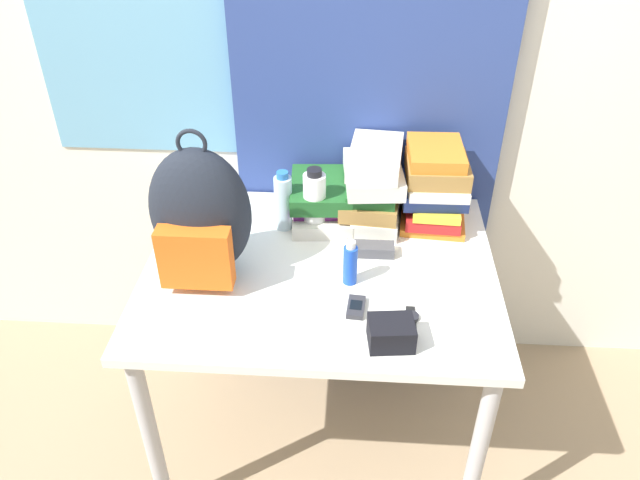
# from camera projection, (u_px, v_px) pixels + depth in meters

# --- Properties ---
(wall_back) EXTENTS (6.00, 0.06, 2.50)m
(wall_back) POSITION_uv_depth(u_px,v_px,m) (329.00, 56.00, 2.06)
(wall_back) COLOR silver
(wall_back) RESTS_ON ground_plane
(curtain_blue) EXTENTS (0.92, 0.04, 2.50)m
(curtain_blue) POSITION_uv_depth(u_px,v_px,m) (371.00, 63.00, 2.01)
(curtain_blue) COLOR navy
(curtain_blue) RESTS_ON ground_plane
(desk) EXTENTS (1.08, 0.86, 0.77)m
(desk) POSITION_uv_depth(u_px,v_px,m) (320.00, 290.00, 1.98)
(desk) COLOR silver
(desk) RESTS_ON ground_plane
(backpack) EXTENTS (0.30, 0.23, 0.47)m
(backpack) POSITION_uv_depth(u_px,v_px,m) (200.00, 217.00, 1.79)
(backpack) COLOR #1E232D
(backpack) RESTS_ON desk
(book_stack_left) EXTENTS (0.22, 0.29, 0.14)m
(book_stack_left) POSITION_uv_depth(u_px,v_px,m) (321.00, 200.00, 2.11)
(book_stack_left) COLOR silver
(book_stack_left) RESTS_ON desk
(book_stack_center) EXTENTS (0.21, 0.30, 0.26)m
(book_stack_center) POSITION_uv_depth(u_px,v_px,m) (374.00, 185.00, 2.07)
(book_stack_center) COLOR silver
(book_stack_center) RESTS_ON desk
(book_stack_right) EXTENTS (0.23, 0.27, 0.28)m
(book_stack_right) POSITION_uv_depth(u_px,v_px,m) (435.00, 186.00, 2.06)
(book_stack_right) COLOR orange
(book_stack_right) RESTS_ON desk
(water_bottle) EXTENTS (0.06, 0.06, 0.21)m
(water_bottle) POSITION_uv_depth(u_px,v_px,m) (283.00, 202.00, 2.05)
(water_bottle) COLOR silver
(water_bottle) RESTS_ON desk
(sports_bottle) EXTENTS (0.07, 0.07, 0.24)m
(sports_bottle) POSITION_uv_depth(u_px,v_px,m) (315.00, 203.00, 2.02)
(sports_bottle) COLOR white
(sports_bottle) RESTS_ON desk
(sunscreen_bottle) EXTENTS (0.04, 0.04, 0.15)m
(sunscreen_bottle) POSITION_uv_depth(u_px,v_px,m) (350.00, 264.00, 1.83)
(sunscreen_bottle) COLOR blue
(sunscreen_bottle) RESTS_ON desk
(cell_phone) EXTENTS (0.06, 0.09, 0.02)m
(cell_phone) POSITION_uv_depth(u_px,v_px,m) (356.00, 307.00, 1.76)
(cell_phone) COLOR #2D2D33
(cell_phone) RESTS_ON desk
(sunglasses_case) EXTENTS (0.15, 0.06, 0.04)m
(sunglasses_case) POSITION_uv_depth(u_px,v_px,m) (370.00, 249.00, 1.97)
(sunglasses_case) COLOR #47474C
(sunglasses_case) RESTS_ON desk
(camera_pouch) EXTENTS (0.13, 0.11, 0.07)m
(camera_pouch) POSITION_uv_depth(u_px,v_px,m) (391.00, 333.00, 1.64)
(camera_pouch) COLOR black
(camera_pouch) RESTS_ON desk
(wristwatch) EXTENTS (0.04, 0.09, 0.01)m
(wristwatch) POSITION_uv_depth(u_px,v_px,m) (411.00, 317.00, 1.73)
(wristwatch) COLOR black
(wristwatch) RESTS_ON desk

